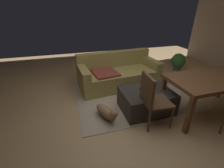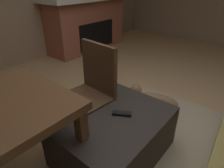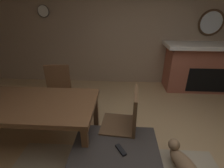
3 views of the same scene
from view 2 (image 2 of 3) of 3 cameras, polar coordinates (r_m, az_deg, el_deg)
floor at (r=2.21m, az=7.38°, el=-12.49°), size 9.52×9.52×0.00m
fireplace at (r=4.55m, az=-7.19°, el=17.15°), size 2.07×0.76×1.13m
ottoman_coffee_table at (r=1.78m, az=0.60°, el=-14.98°), size 0.96×0.73×0.43m
tv_remote at (r=1.66m, az=2.87°, el=-8.58°), size 0.13×0.16×0.02m
dining_chair_west at (r=1.88m, az=-6.11°, el=-0.93°), size 0.47×0.47×0.93m
small_dog at (r=2.39m, az=11.67°, el=-4.52°), size 0.37×0.58×0.28m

